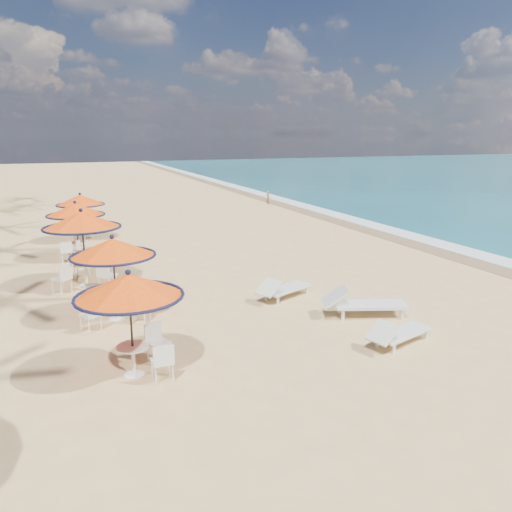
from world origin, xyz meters
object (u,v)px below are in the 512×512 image
Objects in this scene: station_2 at (82,230)px; station_1 at (112,258)px; station_0 at (133,295)px; lounger_far at (283,288)px; lounger_near at (398,333)px; station_3 at (75,217)px; station_4 at (82,206)px; lounger_mid at (362,303)px.

station_1 is at bearing -81.76° from station_2.
station_2 is at bearing 98.24° from station_1.
station_0 is at bearing -85.66° from station_2.
lounger_near is at bearing -99.17° from lounger_far.
station_0 is 6.67m from station_2.
station_4 is (0.44, 3.45, -0.05)m from station_3.
station_4 is at bearing 86.81° from station_2.
lounger_far is (4.77, -10.66, -1.27)m from station_4.
lounger_far is (4.68, -0.08, -1.32)m from station_1.
station_3 reaches higher than station_0.
lounger_far is at bearing 34.37° from station_0.
station_4 is at bearing 82.78° from station_3.
lounger_far is at bearing -65.88° from station_4.
station_3 is 1.20× the size of lounger_near.
station_0 is at bearing -169.23° from lounger_far.
station_2 is 1.14× the size of station_4.
station_1 is (-0.02, 3.27, -0.03)m from station_0.
station_3 is at bearing 90.54° from station_2.
station_1 is at bearing 90.26° from station_0.
station_1 reaches higher than station_4.
lounger_near is at bearing -68.38° from station_4.
lounger_mid is at bearing -19.72° from station_1.
station_3 is (-0.54, 10.40, -0.03)m from station_0.
station_3 is (-0.53, 7.14, 0.01)m from station_1.
lounger_far is (5.21, -7.21, -1.32)m from station_3.
lounger_near is at bearing -7.56° from station_0.
station_2 is 8.64m from lounger_mid.
station_2 is 1.27× the size of lounger_far.
lounger_mid is at bearing -54.94° from station_3.
station_3 is at bearing 92.97° from station_0.
station_0 is 0.89× the size of station_2.
lounger_near is 1.90m from lounger_mid.
station_2 is 7.21m from station_4.
station_2 is at bearing -89.46° from station_3.
lounger_mid is (6.08, -12.73, -1.21)m from station_4.
lounger_far is at bearing 87.85° from lounger_near.
lounger_near is at bearing -78.51° from lounger_mid.
station_3 reaches higher than lounger_near.
station_2 is (-0.49, 3.38, 0.17)m from station_1.
lounger_near is 0.82× the size of lounger_mid.
lounger_near is (5.68, -0.75, -1.36)m from station_0.
station_1 reaches higher than lounger_far.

